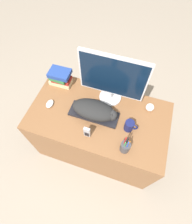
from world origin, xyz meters
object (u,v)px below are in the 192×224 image
at_px(coffee_mug, 129,126).
at_px(phone, 87,132).
at_px(monitor, 112,78).
at_px(book_stack, 60,77).
at_px(keyboard, 94,114).
at_px(cat, 95,110).
at_px(computer_mouse, 50,104).
at_px(baseball, 150,107).
at_px(pen_cup, 125,147).

height_order(coffee_mug, phone, phone).
relative_size(monitor, book_stack, 2.62).
bearing_deg(monitor, keyboard, -110.58).
height_order(cat, phone, cat).
height_order(monitor, computer_mouse, monitor).
xyz_separation_m(cat, book_stack, (-0.43, 0.24, -0.00)).
bearing_deg(baseball, phone, -136.68).
height_order(computer_mouse, phone, phone).
height_order(cat, monitor, monitor).
distance_m(keyboard, pen_cup, 0.40).
relative_size(computer_mouse, coffee_mug, 0.83).
height_order(cat, pen_cup, pen_cup).
xyz_separation_m(computer_mouse, coffee_mug, (0.73, -0.01, 0.04)).
distance_m(coffee_mug, book_stack, 0.79).
relative_size(coffee_mug, pen_cup, 0.54).
relative_size(keyboard, book_stack, 2.04).
distance_m(coffee_mug, phone, 0.35).
xyz_separation_m(keyboard, pen_cup, (0.33, -0.22, 0.04)).
xyz_separation_m(keyboard, cat, (0.01, 0.00, 0.07)).
height_order(monitor, baseball, monitor).
bearing_deg(computer_mouse, phone, -22.32).
bearing_deg(computer_mouse, monitor, 26.68).
bearing_deg(monitor, book_stack, 177.60).
bearing_deg(coffee_mug, phone, -151.26).
bearing_deg(coffee_mug, book_stack, 159.44).
xyz_separation_m(keyboard, book_stack, (-0.42, 0.24, 0.07)).
height_order(phone, book_stack, book_stack).
relative_size(monitor, pen_cup, 2.68).
distance_m(baseball, phone, 0.60).
distance_m(cat, pen_cup, 0.39).
bearing_deg(keyboard, pen_cup, -33.66).
bearing_deg(computer_mouse, pen_cup, -14.51).
height_order(pen_cup, phone, pen_cup).
height_order(baseball, book_stack, book_stack).
relative_size(baseball, book_stack, 0.33).
distance_m(cat, phone, 0.20).
relative_size(keyboard, baseball, 6.09).
xyz_separation_m(coffee_mug, book_stack, (-0.74, 0.28, 0.03)).
distance_m(computer_mouse, phone, 0.46).
xyz_separation_m(cat, phone, (-0.00, -0.20, -0.02)).
relative_size(computer_mouse, pen_cup, 0.45).
relative_size(keyboard, phone, 3.45).
xyz_separation_m(keyboard, coffee_mug, (0.32, -0.03, 0.04)).
height_order(computer_mouse, baseball, baseball).
bearing_deg(phone, keyboard, 93.72).
distance_m(pen_cup, baseball, 0.45).
bearing_deg(baseball, book_stack, 177.83).
distance_m(monitor, computer_mouse, 0.61).
height_order(coffee_mug, baseball, coffee_mug).
bearing_deg(monitor, baseball, -1.85).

